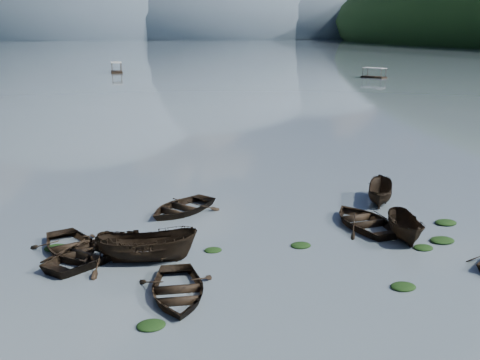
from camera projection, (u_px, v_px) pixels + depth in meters
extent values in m
plane|color=slate|center=(316.00, 318.00, 19.60)|extent=(2400.00, 2400.00, 0.00)
ellipsoid|color=#475666|center=(74.00, 38.00, 849.55)|extent=(520.00, 520.00, 340.00)
ellipsoid|color=#475666|center=(198.00, 38.00, 894.31)|extent=(520.00, 520.00, 260.00)
ellipsoid|color=#475666|center=(300.00, 38.00, 934.60)|extent=(520.00, 520.00, 220.00)
imported|color=black|center=(177.00, 296.00, 21.18)|extent=(3.53, 4.69, 0.92)
imported|color=black|center=(94.00, 259.00, 24.70)|extent=(5.90, 5.92, 1.01)
imported|color=black|center=(148.00, 262.00, 24.36)|extent=(4.84, 2.56, 1.77)
imported|color=black|center=(364.00, 226.00, 28.87)|extent=(3.91, 5.16, 1.00)
imported|color=black|center=(405.00, 238.00, 27.12)|extent=(2.37, 4.02, 1.46)
imported|color=black|center=(72.00, 252.00, 25.40)|extent=(4.54, 5.37, 0.95)
imported|color=black|center=(181.00, 212.00, 31.09)|extent=(5.70, 5.52, 0.96)
imported|color=black|center=(379.00, 202.00, 32.90)|extent=(3.14, 4.06, 1.48)
ellipsoid|color=black|center=(151.00, 327.00, 18.99)|extent=(1.04, 0.85, 0.23)
ellipsoid|color=black|center=(213.00, 251.00, 25.57)|extent=(0.86, 0.69, 0.19)
ellipsoid|color=black|center=(403.00, 288.00, 21.87)|extent=(1.06, 0.85, 0.23)
ellipsoid|color=black|center=(423.00, 249.00, 25.83)|extent=(0.96, 0.81, 0.21)
ellipsoid|color=black|center=(442.00, 242.00, 26.69)|extent=(1.25, 0.99, 0.26)
ellipsoid|color=black|center=(56.00, 249.00, 25.78)|extent=(1.12, 0.90, 0.24)
ellipsoid|color=black|center=(301.00, 246.00, 26.12)|extent=(1.01, 0.84, 0.21)
ellipsoid|color=black|center=(446.00, 224.00, 29.16)|extent=(1.20, 0.96, 0.26)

